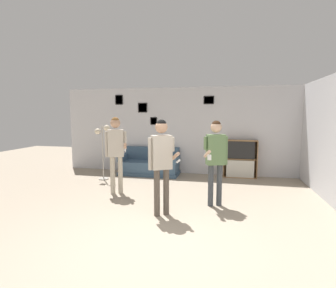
# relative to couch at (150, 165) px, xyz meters

# --- Properties ---
(ground_plane) EXTENTS (20.00, 20.00, 0.00)m
(ground_plane) POSITION_rel_couch_xyz_m (1.34, -4.35, -0.28)
(ground_plane) COLOR gray
(wall_back) EXTENTS (8.56, 0.08, 2.70)m
(wall_back) POSITION_rel_couch_xyz_m (1.33, 0.42, 1.07)
(wall_back) COLOR silver
(wall_back) RESTS_ON ground_plane
(couch) EXTENTS (1.83, 0.80, 0.83)m
(couch) POSITION_rel_couch_xyz_m (0.00, 0.00, 0.00)
(couch) COLOR #3D5670
(couch) RESTS_ON ground_plane
(bookshelf) EXTENTS (0.97, 0.30, 1.11)m
(bookshelf) POSITION_rel_couch_xyz_m (2.73, 0.20, 0.27)
(bookshelf) COLOR olive
(bookshelf) RESTS_ON ground_plane
(floor_lamp) EXTENTS (0.45, 0.28, 1.57)m
(floor_lamp) POSITION_rel_couch_xyz_m (-1.12, -0.90, 0.85)
(floor_lamp) COLOR #ADA89E
(floor_lamp) RESTS_ON ground_plane
(person_player_foreground_left) EXTENTS (0.59, 0.43, 1.80)m
(person_player_foreground_left) POSITION_rel_couch_xyz_m (-0.20, -2.09, 0.85)
(person_player_foreground_left) COLOR #B7AD99
(person_player_foreground_left) RESTS_ON ground_plane
(person_player_foreground_center) EXTENTS (0.60, 0.38, 1.78)m
(person_player_foreground_center) POSITION_rel_couch_xyz_m (1.16, -3.16, 0.82)
(person_player_foreground_center) COLOR brown
(person_player_foreground_center) RESTS_ON ground_plane
(person_watcher_holding_cup) EXTENTS (0.47, 0.54, 1.75)m
(person_watcher_holding_cup) POSITION_rel_couch_xyz_m (2.10, -2.44, 0.80)
(person_watcher_holding_cup) COLOR #3D4247
(person_watcher_holding_cup) RESTS_ON ground_plane
(bottle_on_floor) EXTENTS (0.07, 0.07, 0.26)m
(bottle_on_floor) POSITION_rel_couch_xyz_m (-0.68, -0.68, -0.18)
(bottle_on_floor) COLOR brown
(bottle_on_floor) RESTS_ON ground_plane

